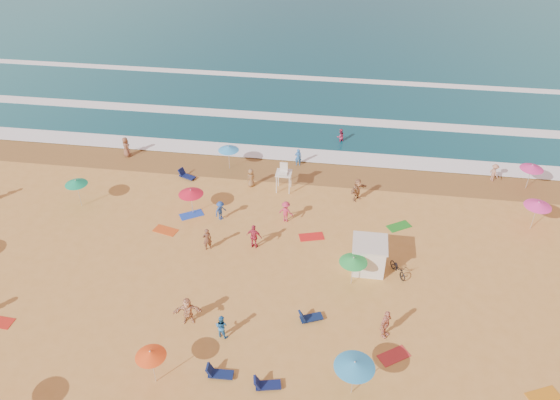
# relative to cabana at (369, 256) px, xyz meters

# --- Properties ---
(ground) EXTENTS (220.00, 220.00, 0.00)m
(ground) POSITION_rel_cabana_xyz_m (-6.90, -1.30, -1.00)
(ground) COLOR gold
(ground) RESTS_ON ground
(wet_sand) EXTENTS (220.00, 220.00, 0.00)m
(wet_sand) POSITION_rel_cabana_xyz_m (-6.90, 11.20, -0.99)
(wet_sand) COLOR olive
(wet_sand) RESTS_ON ground
(surf_foam) EXTENTS (200.00, 18.70, 0.05)m
(surf_foam) POSITION_rel_cabana_xyz_m (-6.90, 20.02, -0.90)
(surf_foam) COLOR white
(surf_foam) RESTS_ON ground
(cabana) EXTENTS (2.00, 2.00, 2.00)m
(cabana) POSITION_rel_cabana_xyz_m (0.00, 0.00, 0.00)
(cabana) COLOR white
(cabana) RESTS_ON ground
(cabana_roof) EXTENTS (2.20, 2.20, 0.12)m
(cabana_roof) POSITION_rel_cabana_xyz_m (0.00, 0.00, 1.06)
(cabana_roof) COLOR silver
(cabana_roof) RESTS_ON cabana
(bicycle) EXTENTS (1.39, 1.86, 0.93)m
(bicycle) POSITION_rel_cabana_xyz_m (1.90, -0.30, -0.53)
(bicycle) COLOR black
(bicycle) RESTS_ON ground
(lifeguard_stand) EXTENTS (1.20, 1.20, 2.10)m
(lifeguard_stand) POSITION_rel_cabana_xyz_m (-6.62, 8.24, 0.05)
(lifeguard_stand) COLOR white
(lifeguard_stand) RESTS_ON ground
(beach_umbrellas) EXTENTS (57.94, 27.17, 0.80)m
(beach_umbrellas) POSITION_rel_cabana_xyz_m (-4.77, -1.08, 1.08)
(beach_umbrellas) COLOR gold
(beach_umbrellas) RESTS_ON ground
(loungers) EXTENTS (53.28, 19.59, 0.34)m
(loungers) POSITION_rel_cabana_xyz_m (-0.29, -2.55, -0.83)
(loungers) COLOR #0D1545
(loungers) RESTS_ON ground
(towels) EXTENTS (37.53, 21.10, 0.03)m
(towels) POSITION_rel_cabana_xyz_m (-3.60, -3.03, -0.98)
(towels) COLOR red
(towels) RESTS_ON ground
(beachgoers) EXTENTS (39.41, 25.45, 2.13)m
(beachgoers) POSITION_rel_cabana_xyz_m (-7.67, 3.03, -0.17)
(beachgoers) COLOR brown
(beachgoers) RESTS_ON ground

